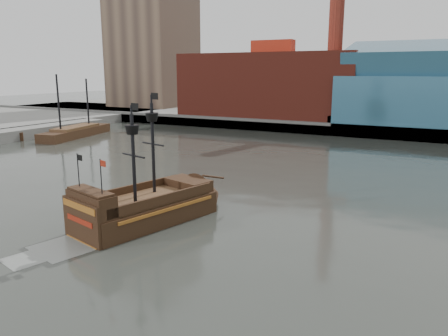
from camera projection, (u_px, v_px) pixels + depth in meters
The scene contains 7 objects.
ground at pixel (186, 244), 33.39m from camera, with size 400.00×400.00×0.00m, color #2D302A.
promenade_far at pixel (380, 119), 112.50m from camera, with size 220.00×60.00×2.00m, color slate.
seawall at pixel (356, 131), 87.00m from camera, with size 220.00×1.00×2.60m, color #4C4C49.
pier at pixel (20, 133), 85.59m from camera, with size 6.00×40.00×2.00m, color slate.
skyline at pixel (406, 19), 98.61m from camera, with size 149.00×45.00×62.00m.
pirate_ship at pixel (144, 211), 37.88m from camera, with size 8.57×16.62×11.94m.
docked_vessel at pixel (76, 133), 87.64m from camera, with size 8.20×19.55×12.97m.
Camera 1 is at (17.30, -26.30, 12.91)m, focal length 35.00 mm.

